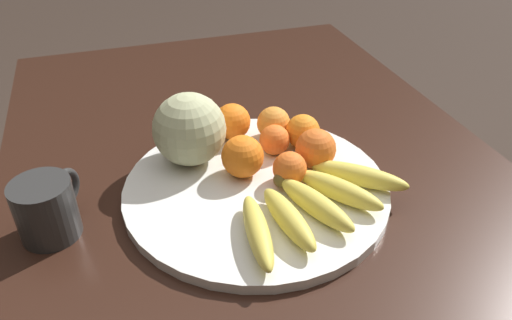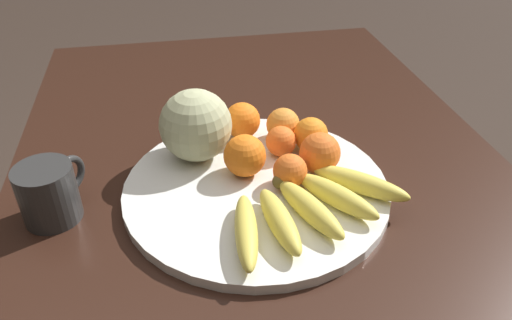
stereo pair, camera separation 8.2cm
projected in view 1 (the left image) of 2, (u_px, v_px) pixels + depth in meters
The scene contains 12 objects.
kitchen_table at pixel (268, 226), 0.93m from camera, with size 1.48×0.92×0.73m.
fruit_bowl at pixel (256, 188), 0.86m from camera, with size 0.45×0.45×0.02m.
melon at pixel (189, 129), 0.88m from camera, with size 0.13×0.13×0.13m.
banana_bunch at pixel (315, 202), 0.78m from camera, with size 0.23×0.31×0.04m.
orange_front_left at pixel (275, 140), 0.92m from camera, with size 0.06×0.06×0.06m.
orange_front_right at pixel (316, 149), 0.88m from camera, with size 0.07×0.07×0.07m.
orange_mid_center at pixel (243, 156), 0.86m from camera, with size 0.07×0.07×0.07m.
orange_back_left at pixel (273, 123), 0.96m from camera, with size 0.06×0.06×0.06m.
orange_back_right at pixel (290, 168), 0.84m from camera, with size 0.06×0.06×0.06m.
orange_top_small at pixel (232, 122), 0.96m from camera, with size 0.07×0.07×0.07m.
orange_side_extra at pixel (303, 131), 0.93m from camera, with size 0.06×0.06×0.06m.
ceramic_mug at pixel (47, 208), 0.75m from camera, with size 0.12×0.10×0.10m.
Camera 1 is at (0.66, -0.23, 1.26)m, focal length 35.00 mm.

